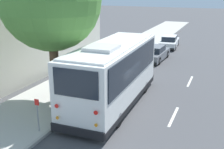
{
  "coord_description": "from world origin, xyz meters",
  "views": [
    {
      "loc": [
        -12.79,
        -5.17,
        6.26
      ],
      "look_at": [
        1.86,
        0.94,
        1.3
      ],
      "focal_mm": 45.0,
      "sensor_mm": 36.0,
      "label": 1
    }
  ],
  "objects": [
    {
      "name": "parked_sedan_gray",
      "position": [
        11.19,
        0.72,
        0.6
      ],
      "size": [
        4.52,
        1.93,
        1.3
      ],
      "rotation": [
        0.0,
        0.0,
        -0.04
      ],
      "color": "slate",
      "rests_on": "ground"
    },
    {
      "name": "lane_stripe_mid",
      "position": [
        0.33,
        -3.08,
        0.0
      ],
      "size": [
        2.4,
        0.14,
        0.01
      ],
      "primitive_type": "cube",
      "color": "silver",
      "rests_on": "ground"
    },
    {
      "name": "lane_stripe_ahead",
      "position": [
        6.33,
        -3.08,
        0.0
      ],
      "size": [
        2.4,
        0.14,
        0.01
      ],
      "primitive_type": "cube",
      "color": "silver",
      "rests_on": "ground"
    },
    {
      "name": "sign_post_near",
      "position": [
        -3.76,
        2.11,
        0.94
      ],
      "size": [
        0.06,
        0.22,
        1.52
      ],
      "color": "gray",
      "rests_on": "sidewalk_slab"
    },
    {
      "name": "fire_hydrant",
      "position": [
        6.62,
        2.13,
        0.55
      ],
      "size": [
        0.22,
        0.22,
        0.81
      ],
      "color": "gold",
      "rests_on": "sidewalk_slab"
    },
    {
      "name": "sign_post_far",
      "position": [
        -1.76,
        2.11,
        0.82
      ],
      "size": [
        0.06,
        0.22,
        1.3
      ],
      "color": "gray",
      "rests_on": "sidewalk_slab"
    },
    {
      "name": "curb_strip",
      "position": [
        0.0,
        1.74,
        0.07
      ],
      "size": [
        80.0,
        0.14,
        0.15
      ],
      "primitive_type": "cube",
      "color": "#9D9A94",
      "rests_on": "ground"
    },
    {
      "name": "parked_sedan_white",
      "position": [
        17.27,
        0.63,
        0.59
      ],
      "size": [
        4.56,
        1.94,
        1.28
      ],
      "rotation": [
        0.0,
        0.0,
        0.07
      ],
      "color": "silver",
      "rests_on": "ground"
    },
    {
      "name": "sidewalk_slab",
      "position": [
        0.0,
        3.88,
        0.07
      ],
      "size": [
        80.0,
        4.13,
        0.15
      ],
      "primitive_type": "cube",
      "color": "#B2AFA8",
      "rests_on": "ground"
    },
    {
      "name": "shuttle_bus",
      "position": [
        0.58,
        0.34,
        1.92
      ],
      "size": [
        8.59,
        2.93,
        3.59
      ],
      "rotation": [
        0.0,
        0.0,
        0.02
      ],
      "color": "white",
      "rests_on": "ground"
    },
    {
      "name": "ground_plane",
      "position": [
        0.0,
        0.0,
        0.0
      ],
      "size": [
        160.0,
        160.0,
        0.0
      ],
      "primitive_type": "plane",
      "color": "#474749"
    }
  ]
}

